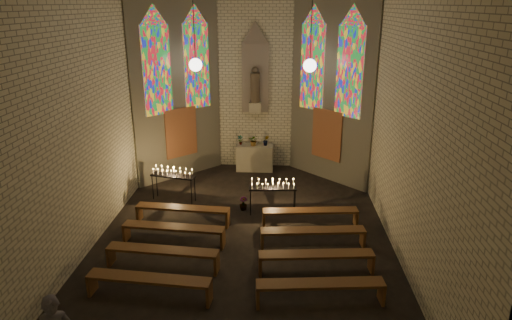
# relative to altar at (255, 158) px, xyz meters

# --- Properties ---
(floor) EXTENTS (12.00, 12.00, 0.00)m
(floor) POSITION_rel_altar_xyz_m (0.00, -5.45, -0.50)
(floor) COLOR black
(floor) RESTS_ON ground
(room) EXTENTS (8.22, 12.43, 7.00)m
(room) POSITION_rel_altar_xyz_m (-0.00, -2.08, 3.22)
(room) COLOR beige
(room) RESTS_ON ground
(altar) EXTENTS (1.40, 0.60, 1.00)m
(altar) POSITION_rel_altar_xyz_m (0.00, 0.00, 0.00)
(altar) COLOR #B1AC90
(altar) RESTS_ON ground
(flower_vase_left) EXTENTS (0.21, 0.16, 0.38)m
(flower_vase_left) POSITION_rel_altar_xyz_m (-0.55, 0.03, 0.69)
(flower_vase_left) COLOR #4C723F
(flower_vase_left) RESTS_ON altar
(flower_vase_center) EXTENTS (0.40, 0.35, 0.42)m
(flower_vase_center) POSITION_rel_altar_xyz_m (-0.03, -0.05, 0.71)
(flower_vase_center) COLOR #4C723F
(flower_vase_center) RESTS_ON altar
(flower_vase_right) EXTENTS (0.25, 0.21, 0.40)m
(flower_vase_right) POSITION_rel_altar_xyz_m (0.43, 0.01, 0.70)
(flower_vase_right) COLOR #4C723F
(flower_vase_right) RESTS_ON altar
(aisle_flower_pot) EXTENTS (0.25, 0.25, 0.43)m
(aisle_flower_pot) POSITION_rel_altar_xyz_m (-0.16, -3.63, -0.29)
(aisle_flower_pot) COLOR #4C723F
(aisle_flower_pot) RESTS_ON ground
(votive_stand_left) EXTENTS (1.52, 0.69, 1.08)m
(votive_stand_left) POSITION_rel_altar_xyz_m (-2.49, -3.00, 0.43)
(votive_stand_left) COLOR black
(votive_stand_left) RESTS_ON ground
(votive_stand_right) EXTENTS (1.47, 0.45, 1.06)m
(votive_stand_right) POSITION_rel_altar_xyz_m (0.76, -3.82, 0.41)
(votive_stand_right) COLOR black
(votive_stand_right) RESTS_ON ground
(pew_left_0) EXTENTS (2.78, 0.63, 0.53)m
(pew_left_0) POSITION_rel_altar_xyz_m (-1.86, -4.64, -0.07)
(pew_left_0) COLOR #583619
(pew_left_0) RESTS_ON ground
(pew_right_0) EXTENTS (2.78, 0.63, 0.53)m
(pew_right_0) POSITION_rel_altar_xyz_m (1.86, -4.64, -0.07)
(pew_right_0) COLOR #583619
(pew_right_0) RESTS_ON ground
(pew_left_1) EXTENTS (2.78, 0.63, 0.53)m
(pew_left_1) POSITION_rel_altar_xyz_m (-1.86, -5.84, -0.07)
(pew_left_1) COLOR #583619
(pew_left_1) RESTS_ON ground
(pew_right_1) EXTENTS (2.78, 0.63, 0.53)m
(pew_right_1) POSITION_rel_altar_xyz_m (1.86, -5.84, -0.07)
(pew_right_1) COLOR #583619
(pew_right_1) RESTS_ON ground
(pew_left_2) EXTENTS (2.78, 0.63, 0.53)m
(pew_left_2) POSITION_rel_altar_xyz_m (-1.86, -7.04, -0.07)
(pew_left_2) COLOR #583619
(pew_left_2) RESTS_ON ground
(pew_right_2) EXTENTS (2.78, 0.63, 0.53)m
(pew_right_2) POSITION_rel_altar_xyz_m (1.86, -7.04, -0.07)
(pew_right_2) COLOR #583619
(pew_right_2) RESTS_ON ground
(pew_left_3) EXTENTS (2.78, 0.63, 0.53)m
(pew_left_3) POSITION_rel_altar_xyz_m (-1.86, -8.24, -0.07)
(pew_left_3) COLOR #583619
(pew_left_3) RESTS_ON ground
(pew_right_3) EXTENTS (2.78, 0.63, 0.53)m
(pew_right_3) POSITION_rel_altar_xyz_m (1.86, -8.24, -0.07)
(pew_right_3) COLOR #583619
(pew_right_3) RESTS_ON ground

